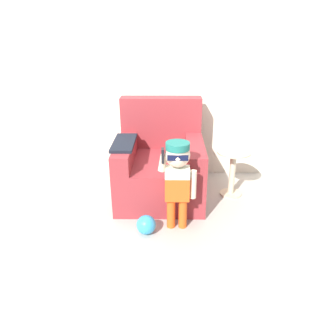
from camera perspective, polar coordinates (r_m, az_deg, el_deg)
ground_plane at (r=3.67m, az=-4.47°, el=-5.99°), size 10.00×10.00×0.00m
wall_back at (r=4.07m, az=-4.05°, el=16.34°), size 10.00×0.05×2.60m
armchair at (r=3.71m, az=-1.34°, el=0.60°), size 0.96×1.03×1.05m
person_child at (r=2.97m, az=1.68°, el=-0.80°), size 0.36×0.27×0.87m
side_table at (r=3.76m, az=11.18°, el=-0.17°), size 0.38×0.38×0.54m
toy_ball at (r=3.12m, az=-3.82°, el=-9.84°), size 0.18×0.18×0.18m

